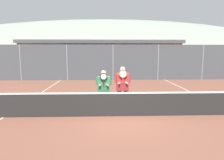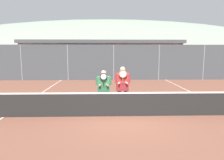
{
  "view_description": "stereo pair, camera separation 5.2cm",
  "coord_description": "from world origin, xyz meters",
  "views": [
    {
      "loc": [
        -0.68,
        -7.31,
        2.45
      ],
      "look_at": [
        -0.4,
        0.81,
        1.28
      ],
      "focal_mm": 32.0,
      "sensor_mm": 36.0,
      "label": 1
    },
    {
      "loc": [
        -0.63,
        -7.31,
        2.45
      ],
      "look_at": [
        -0.4,
        0.81,
        1.28
      ],
      "focal_mm": 32.0,
      "sensor_mm": 36.0,
      "label": 2
    }
  ],
  "objects": [
    {
      "name": "tennis_net",
      "position": [
        0.0,
        0.0,
        0.48
      ],
      "size": [
        12.09,
        0.09,
        1.03
      ],
      "color": "gray",
      "rests_on": "ground_plane"
    },
    {
      "name": "car_center",
      "position": [
        3.36,
        11.94,
        0.94
      ],
      "size": [
        4.37,
        2.01,
        1.85
      ],
      "color": "maroon",
      "rests_on": "ground_plane"
    },
    {
      "name": "car_left_of_center",
      "position": [
        -1.76,
        12.04,
        0.92
      ],
      "size": [
        4.37,
        1.95,
        1.82
      ],
      "color": "black",
      "rests_on": "ground_plane"
    },
    {
      "name": "car_far_left",
      "position": [
        -6.71,
        11.99,
        0.87
      ],
      "size": [
        4.02,
        2.04,
        1.69
      ],
      "color": "#285638",
      "rests_on": "ground_plane"
    },
    {
      "name": "hill_distant",
      "position": [
        0.0,
        53.21,
        0.0
      ],
      "size": [
        111.24,
        61.8,
        21.63
      ],
      "color": "gray",
      "rests_on": "ground_plane"
    },
    {
      "name": "court_line_left_sideline",
      "position": [
        -4.5,
        3.0,
        0.0
      ],
      "size": [
        0.05,
        16.0,
        0.01
      ],
      "primitive_type": "cube",
      "color": "white",
      "rests_on": "ground_plane"
    },
    {
      "name": "court_line_right_sideline",
      "position": [
        4.5,
        3.0,
        0.0
      ],
      "size": [
        0.05,
        16.0,
        0.01
      ],
      "primitive_type": "cube",
      "color": "white",
      "rests_on": "ground_plane"
    },
    {
      "name": "clubhouse_building",
      "position": [
        -1.14,
        17.08,
        1.87
      ],
      "size": [
        18.38,
        5.5,
        3.7
      ],
      "color": "beige",
      "rests_on": "ground_plane"
    },
    {
      "name": "player_leftmost",
      "position": [
        -0.74,
        0.62,
        1.01
      ],
      "size": [
        0.63,
        0.34,
        1.7
      ],
      "color": "white",
      "rests_on": "ground_plane"
    },
    {
      "name": "player_center_left",
      "position": [
        0.01,
        0.54,
        1.09
      ],
      "size": [
        0.62,
        0.34,
        1.84
      ],
      "color": "black",
      "rests_on": "ground_plane"
    },
    {
      "name": "ground_plane",
      "position": [
        0.0,
        0.0,
        0.0
      ],
      "size": [
        120.0,
        120.0,
        0.0
      ],
      "primitive_type": "plane",
      "color": "brown"
    },
    {
      "name": "fence_back",
      "position": [
        0.0,
        9.76,
        1.51
      ],
      "size": [
        23.49,
        0.06,
        3.01
      ],
      "color": "gray",
      "rests_on": "ground_plane"
    }
  ]
}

